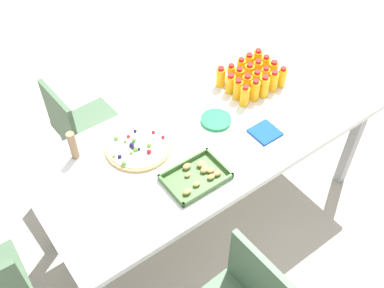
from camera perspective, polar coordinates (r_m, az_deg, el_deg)
ground_plane at (r=3.13m, az=1.91°, el=-8.35°), size 12.00×12.00×0.00m
party_table at (r=2.60m, az=2.28°, el=0.37°), size 2.04×0.88×0.76m
chair_near_right at (r=3.04m, az=-13.94°, el=2.29°), size 0.42×0.42×0.83m
juice_bottle_0 at (r=2.99m, az=8.31°, el=10.53°), size 0.06×0.06×0.15m
juice_bottle_1 at (r=2.95m, az=7.22°, el=10.09°), size 0.06×0.06×0.14m
juice_bottle_2 at (r=2.90m, az=6.21°, el=9.54°), size 0.05×0.05×0.14m
juice_bottle_3 at (r=2.86m, az=4.96°, el=8.89°), size 0.05×0.05×0.13m
juice_bottle_4 at (r=2.82m, az=3.66°, el=8.48°), size 0.06×0.06×0.14m
juice_bottle_5 at (r=2.95m, az=9.30°, el=9.82°), size 0.06×0.06×0.14m
juice_bottle_6 at (r=2.90m, az=8.30°, el=9.26°), size 0.06×0.06×0.14m
juice_bottle_7 at (r=2.86m, az=7.25°, el=8.81°), size 0.06×0.06×0.15m
juice_bottle_8 at (r=2.82m, az=5.97°, el=8.32°), size 0.06×0.06×0.15m
juice_bottle_9 at (r=2.78m, az=4.90°, el=7.63°), size 0.06×0.06×0.13m
juice_bottle_10 at (r=2.91m, az=10.25°, el=9.10°), size 0.06×0.06×0.14m
juice_bottle_11 at (r=2.86m, az=9.26°, el=8.44°), size 0.05×0.05×0.14m
juice_bottle_12 at (r=2.82m, az=8.18°, el=7.98°), size 0.06×0.06×0.14m
juice_bottle_13 at (r=2.78m, az=6.97°, el=7.49°), size 0.06×0.06×0.14m
juice_bottle_14 at (r=2.74m, az=5.85°, el=6.92°), size 0.06×0.06×0.14m
juice_bottle_15 at (r=2.87m, az=11.37°, el=8.31°), size 0.06×0.06×0.14m
juice_bottle_16 at (r=2.83m, az=10.32°, el=7.84°), size 0.06×0.06×0.14m
juice_bottle_17 at (r=2.77m, az=9.14°, el=7.22°), size 0.06×0.06×0.15m
juice_bottle_18 at (r=2.74m, az=7.99°, el=6.76°), size 0.06×0.06×0.14m
juice_bottle_19 at (r=2.70m, az=6.71°, el=6.07°), size 0.06×0.06×0.14m
fruit_pizza at (r=2.48m, az=-6.85°, el=-0.27°), size 0.37×0.37×0.05m
snack_tray at (r=2.32m, az=0.64°, el=-4.12°), size 0.32×0.23×0.04m
plate_stack at (r=2.61m, az=3.08°, el=3.08°), size 0.18×0.18×0.02m
napkin_stack at (r=2.57m, az=9.26°, el=1.49°), size 0.15×0.15×0.01m
cardboard_tube at (r=2.44m, az=-14.89°, el=-0.18°), size 0.04×0.04×0.17m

